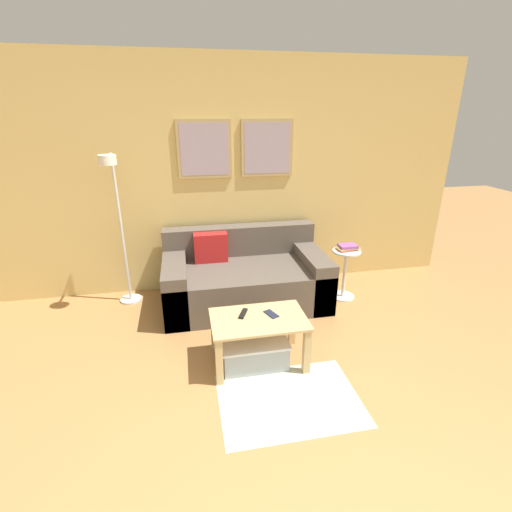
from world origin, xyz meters
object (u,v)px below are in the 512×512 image
couch (244,278)px  storage_bin (253,349)px  floor_lamp (117,215)px  book_stack (348,247)px  remote_control (243,314)px  cell_phone (271,314)px  side_table (345,270)px  coffee_table (259,328)px

couch → storage_bin: bearing=-95.6°
floor_lamp → book_stack: size_ratio=6.57×
storage_bin → remote_control: size_ratio=3.68×
floor_lamp → cell_phone: floor_lamp is taller
couch → cell_phone: couch is taller
floor_lamp → remote_control: 1.68m
remote_control → cell_phone: size_ratio=1.07×
side_table → book_stack: bearing=48.3°
storage_bin → cell_phone: bearing=6.2°
couch → book_stack: couch is taller
remote_control → side_table: bearing=58.5°
coffee_table → book_stack: book_stack is taller
floor_lamp → coffee_table: bearing=-46.1°
book_stack → coffee_table: bearing=-140.5°
couch → book_stack: (1.13, -0.11, 0.32)m
coffee_table → floor_lamp: floor_lamp is taller
remote_control → storage_bin: bearing=-15.7°
storage_bin → cell_phone: 0.35m
side_table → floor_lamp: bearing=173.5°
coffee_table → cell_phone: (0.11, 0.04, 0.10)m
storage_bin → remote_control: bearing=140.3°
storage_bin → book_stack: (1.24, 0.96, 0.47)m
storage_bin → cell_phone: size_ratio=3.94×
storage_bin → cell_phone: cell_phone is taller
floor_lamp → book_stack: 2.43m
coffee_table → side_table: (1.18, 0.96, 0.01)m
book_stack → couch: bearing=174.2°
side_table → couch: bearing=173.1°
floor_lamp → side_table: bearing=-6.5°
floor_lamp → storage_bin: bearing=-46.7°
book_stack → remote_control: book_stack is taller
couch → cell_phone: bearing=-87.3°
couch → coffee_table: 1.10m
book_stack → side_table: bearing=-131.7°
book_stack → cell_phone: size_ratio=1.75×
coffee_table → remote_control: remote_control is taller
couch → coffee_table: couch is taller
cell_phone → book_stack: bearing=19.5°
book_stack → floor_lamp: bearing=174.0°
storage_bin → cell_phone: (0.16, 0.02, 0.31)m
book_stack → remote_control: (-1.31, -0.91, -0.16)m
cell_phone → side_table: bearing=19.3°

